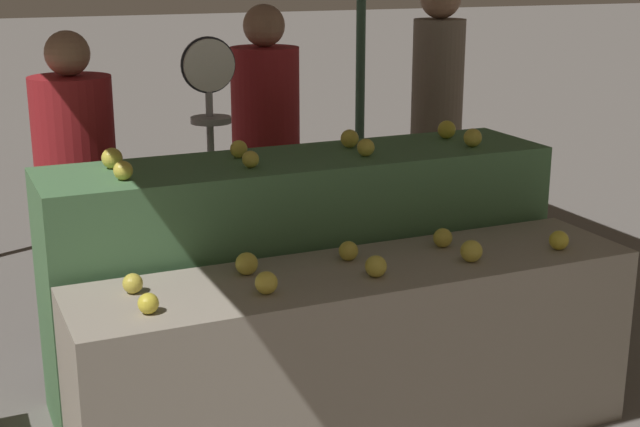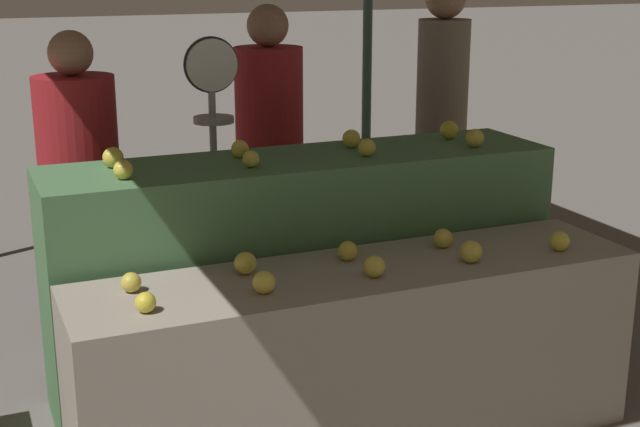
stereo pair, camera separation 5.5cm
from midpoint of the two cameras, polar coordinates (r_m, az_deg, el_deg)
name	(u,v)px [view 1 (the left image)]	position (r m, az deg, el deg)	size (l,w,h in m)	color
display_counter_front	(361,359)	(3.61, 2.18, -9.28)	(2.27, 0.55, 0.77)	gray
display_counter_back	(303,274)	(4.06, -1.51, -3.91)	(2.27, 0.55, 1.09)	#4C7A4C
apple_front_0	(148,303)	(3.09, -11.44, -5.67)	(0.07, 0.07, 0.07)	gold
apple_front_1	(266,283)	(3.21, -3.95, -4.44)	(0.08, 0.08, 0.08)	yellow
apple_front_2	(376,266)	(3.37, 3.13, -3.39)	(0.08, 0.08, 0.08)	gold
apple_front_3	(471,251)	(3.58, 9.23, -2.39)	(0.09, 0.09, 0.09)	gold
apple_front_4	(559,240)	(3.80, 14.65, -1.67)	(0.08, 0.08, 0.08)	gold
apple_front_5	(133,283)	(3.28, -12.37, -4.40)	(0.07, 0.07, 0.07)	gold
apple_front_6	(247,264)	(3.40, -5.18, -3.22)	(0.09, 0.09, 0.09)	gold
apple_front_7	(348,251)	(3.55, 1.39, -2.41)	(0.08, 0.08, 0.08)	gold
apple_front_8	(443,238)	(3.74, 7.44, -1.55)	(0.08, 0.08, 0.08)	gold
apple_back_0	(123,170)	(3.57, -12.92, 2.70)	(0.08, 0.08, 0.08)	yellow
apple_back_1	(251,159)	(3.71, -4.89, 3.48)	(0.07, 0.07, 0.07)	gold
apple_back_2	(366,147)	(3.92, 2.55, 4.25)	(0.08, 0.08, 0.08)	gold
apple_back_3	(473,138)	(4.17, 9.38, 4.81)	(0.09, 0.09, 0.09)	gold
apple_back_4	(112,158)	(3.78, -13.57, 3.46)	(0.09, 0.09, 0.09)	yellow
apple_back_5	(239,149)	(3.90, -5.62, 4.13)	(0.08, 0.08, 0.08)	yellow
apple_back_6	(350,139)	(4.10, 1.53, 4.82)	(0.08, 0.08, 0.08)	yellow
apple_back_7	(447,130)	(4.35, 7.75, 5.35)	(0.09, 0.09, 0.09)	gold
produce_scale	(211,125)	(4.44, -7.37, 5.62)	(0.27, 0.20, 1.57)	#99999E
person_vendor_at_scale	(266,139)	(4.88, -3.81, 4.75)	(0.48, 0.48, 1.70)	#2D2D38
person_customer_left	(437,104)	(5.44, 7.20, 6.95)	(0.38, 0.38, 1.83)	#2D2D38
person_customer_right	(77,176)	(4.46, -15.65, 2.32)	(0.46, 0.46, 1.61)	#2D2D38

